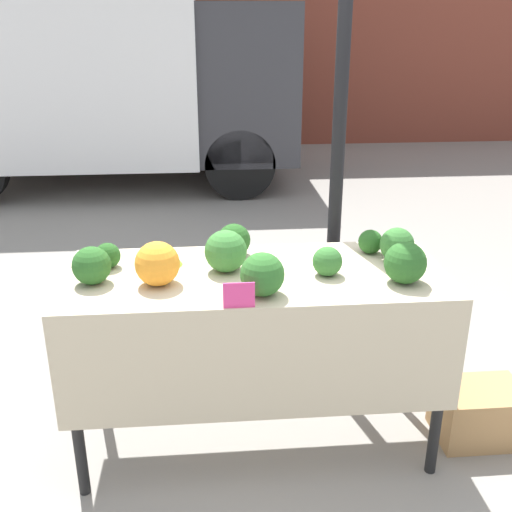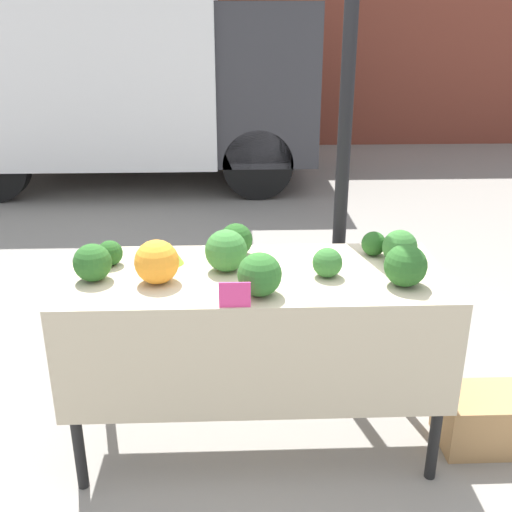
{
  "view_description": "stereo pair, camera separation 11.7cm",
  "coord_description": "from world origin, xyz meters",
  "views": [
    {
      "loc": [
        -0.21,
        -2.45,
        1.97
      ],
      "look_at": [
        0.0,
        0.0,
        0.99
      ],
      "focal_mm": 42.0,
      "sensor_mm": 36.0,
      "label": 1
    },
    {
      "loc": [
        -0.09,
        -2.45,
        1.97
      ],
      "look_at": [
        0.0,
        0.0,
        0.99
      ],
      "focal_mm": 42.0,
      "sensor_mm": 36.0,
      "label": 2
    }
  ],
  "objects": [
    {
      "name": "ground_plane",
      "position": [
        0.0,
        0.0,
        0.0
      ],
      "size": [
        40.0,
        40.0,
        0.0
      ],
      "primitive_type": "plane",
      "color": "gray"
    },
    {
      "name": "tent_pole",
      "position": [
        0.46,
        0.52,
        1.26
      ],
      "size": [
        0.07,
        0.07,
        2.52
      ],
      "color": "black",
      "rests_on": "ground_plane"
    },
    {
      "name": "parked_truck",
      "position": [
        -1.5,
        5.3,
        1.5
      ],
      "size": [
        4.44,
        2.3,
        2.83
      ],
      "color": "white",
      "rests_on": "ground_plane"
    },
    {
      "name": "market_table",
      "position": [
        0.0,
        -0.06,
        0.77
      ],
      "size": [
        1.7,
        0.71,
        0.91
      ],
      "color": "beige",
      "rests_on": "ground_plane"
    },
    {
      "name": "orange_cauliflower",
      "position": [
        -0.43,
        -0.09,
        1.01
      ],
      "size": [
        0.19,
        0.19,
        0.19
      ],
      "color": "orange",
      "rests_on": "market_table"
    },
    {
      "name": "romanesco_head",
      "position": [
        -0.39,
        0.12,
        0.96
      ],
      "size": [
        0.13,
        0.13,
        0.1
      ],
      "color": "#93B238",
      "rests_on": "market_table"
    },
    {
      "name": "broccoli_head_0",
      "position": [
        -0.09,
        0.22,
        0.99
      ],
      "size": [
        0.16,
        0.16,
        0.16
      ],
      "color": "#23511E",
      "rests_on": "market_table"
    },
    {
      "name": "broccoli_head_1",
      "position": [
        -0.13,
        0.03,
        1.01
      ],
      "size": [
        0.19,
        0.19,
        0.19
      ],
      "color": "#387533",
      "rests_on": "market_table"
    },
    {
      "name": "broccoli_head_2",
      "position": [
        -0.7,
        -0.06,
        0.99
      ],
      "size": [
        0.16,
        0.16,
        0.16
      ],
      "color": "#285B23",
      "rests_on": "market_table"
    },
    {
      "name": "broccoli_head_3",
      "position": [
        0.57,
        0.19,
        0.97
      ],
      "size": [
        0.12,
        0.12,
        0.12
      ],
      "color": "#23511E",
      "rests_on": "market_table"
    },
    {
      "name": "broccoli_head_4",
      "position": [
        0.01,
        -0.23,
        1.0
      ],
      "size": [
        0.18,
        0.18,
        0.18
      ],
      "color": "#2D6628",
      "rests_on": "market_table"
    },
    {
      "name": "broccoli_head_5",
      "position": [
        0.31,
        -0.05,
        0.98
      ],
      "size": [
        0.13,
        0.13,
        0.13
      ],
      "color": "#336B2D",
      "rests_on": "market_table"
    },
    {
      "name": "broccoli_head_6",
      "position": [
        -0.66,
        0.12,
        0.97
      ],
      "size": [
        0.12,
        0.12,
        0.12
      ],
      "color": "#23511E",
      "rests_on": "market_table"
    },
    {
      "name": "broccoli_head_7",
      "position": [
        0.66,
        0.09,
        0.99
      ],
      "size": [
        0.16,
        0.16,
        0.16
      ],
      "color": "#336B2D",
      "rests_on": "market_table"
    },
    {
      "name": "broccoli_head_8",
      "position": [
        0.62,
        -0.16,
        1.0
      ],
      "size": [
        0.18,
        0.18,
        0.18
      ],
      "color": "#285B23",
      "rests_on": "market_table"
    },
    {
      "name": "price_sign",
      "position": [
        -0.1,
        -0.34,
        0.97
      ],
      "size": [
        0.12,
        0.01,
        0.11
      ],
      "color": "#E53D84",
      "rests_on": "market_table"
    },
    {
      "name": "produce_crate",
      "position": [
        1.11,
        -0.06,
        0.14
      ],
      "size": [
        0.41,
        0.31,
        0.28
      ],
      "color": "tan",
      "rests_on": "ground_plane"
    }
  ]
}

